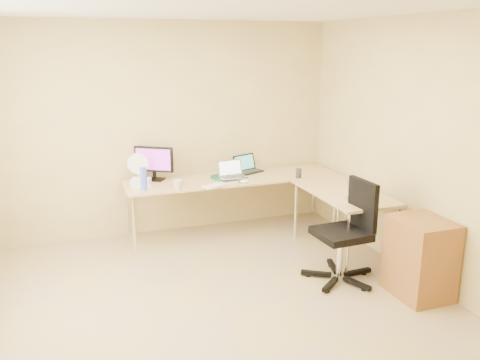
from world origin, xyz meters
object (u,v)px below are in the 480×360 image
object	(u,v)px
cabinet	(420,259)
desk_return	(343,222)
keyboard	(220,184)
water_bottle	(144,179)
desk_main	(233,205)
laptop_center	(233,169)
laptop_black	(249,164)
laptop_return	(362,190)
mug	(178,185)
monitor	(154,163)
office_chair	(341,233)
desk_fan	(138,168)

from	to	relation	value
cabinet	desk_return	bearing A→B (deg)	97.39
keyboard	water_bottle	distance (m)	0.88
desk_main	laptop_center	size ratio (longest dim) A/B	8.52
laptop_black	cabinet	bearing A→B (deg)	-92.81
laptop_return	mug	bearing A→B (deg)	59.64
monitor	cabinet	xyz separation A→B (m)	(2.06, -2.34, -0.58)
keyboard	water_bottle	xyz separation A→B (m)	(-0.87, 0.08, 0.12)
desk_main	desk_return	bearing A→B (deg)	-45.73
desk_main	office_chair	distance (m)	1.72
laptop_center	mug	bearing A→B (deg)	-176.57
laptop_black	mug	size ratio (longest dim) A/B	3.09
mug	laptop_black	bearing A→B (deg)	24.76
laptop_center	cabinet	distance (m)	2.35
desk_return	laptop_black	distance (m)	1.45
desk_return	water_bottle	world-z (taller)	water_bottle
desk_main	mug	xyz separation A→B (m)	(-0.76, -0.30, 0.42)
monitor	mug	size ratio (longest dim) A/B	4.24
monitor	desk_fan	world-z (taller)	monitor
keyboard	cabinet	world-z (taller)	cabinet
laptop_black	cabinet	xyz separation A→B (m)	(0.85, -2.32, -0.48)
cabinet	keyboard	bearing A→B (deg)	126.76
cabinet	desk_main	bearing A→B (deg)	117.63
monitor	water_bottle	world-z (taller)	monitor
desk_main	keyboard	bearing A→B (deg)	-130.70
desk_return	cabinet	distance (m)	1.15
monitor	office_chair	size ratio (longest dim) A/B	0.47
laptop_return	cabinet	bearing A→B (deg)	-167.40
laptop_return	cabinet	xyz separation A→B (m)	(0.16, -0.78, -0.48)
monitor	laptop_center	distance (m)	0.95
laptop_return	office_chair	distance (m)	0.57
cabinet	monitor	bearing A→B (deg)	131.23
desk_fan	laptop_return	bearing A→B (deg)	-13.77
desk_fan	monitor	bearing A→B (deg)	22.85
desk_main	laptop_return	world-z (taller)	laptop_return
laptop_black	monitor	bearing A→B (deg)	156.16
laptop_center	desk_return	bearing A→B (deg)	-45.13
desk_main	laptop_return	size ratio (longest dim) A/B	8.15
monitor	laptop_return	xyz separation A→B (m)	(1.90, -1.56, -0.10)
monitor	laptop_center	bearing A→B (deg)	9.62
laptop_center	water_bottle	xyz separation A→B (m)	(-1.06, -0.04, -0.01)
mug	cabinet	world-z (taller)	mug
monitor	mug	distance (m)	0.55
laptop_black	office_chair	world-z (taller)	office_chair
desk_fan	office_chair	xyz separation A→B (m)	(1.71, -1.81, -0.39)
desk_main	cabinet	world-z (taller)	cabinet
laptop_center	office_chair	xyz separation A→B (m)	(0.65, -1.44, -0.38)
laptop_return	office_chair	world-z (taller)	office_chair
desk_main	keyboard	world-z (taller)	keyboard
desk_return	laptop_return	world-z (taller)	laptop_return
monitor	mug	xyz separation A→B (m)	(0.17, -0.50, -0.15)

